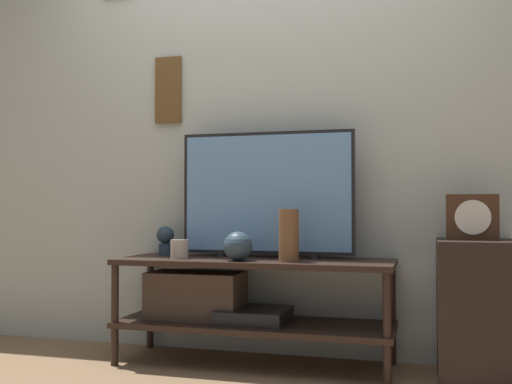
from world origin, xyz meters
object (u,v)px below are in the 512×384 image
object	(u,v)px
television	(267,193)
decorative_bust	(165,239)
vase_round_glass	(238,246)
vase_tall_ceramic	(289,235)
mantel_clock	(472,217)
candle_jar	(180,249)

from	to	relation	value
television	decorative_bust	xyz separation A→B (m)	(-0.62, 0.03, -0.26)
television	vase_round_glass	xyz separation A→B (m)	(-0.09, -0.23, -0.28)
vase_tall_ceramic	mantel_clock	size ratio (longest dim) A/B	1.11
vase_tall_ceramic	decorative_bust	bearing A→B (deg)	163.91
candle_jar	decorative_bust	xyz separation A→B (m)	(-0.17, 0.20, 0.04)
vase_tall_ceramic	candle_jar	size ratio (longest dim) A/B	2.64
television	candle_jar	distance (m)	0.56
vase_tall_ceramic	decorative_bust	distance (m)	0.82
candle_jar	mantel_clock	xyz separation A→B (m)	(1.50, 0.10, 0.18)
vase_tall_ceramic	candle_jar	xyz separation A→B (m)	(-0.61, 0.03, -0.08)
television	mantel_clock	bearing A→B (deg)	-4.01
television	vase_tall_ceramic	size ratio (longest dim) A/B	3.62
decorative_bust	television	bearing A→B (deg)	-2.35
vase_tall_ceramic	candle_jar	distance (m)	0.62
vase_round_glass	decorative_bust	bearing A→B (deg)	154.16
television	mantel_clock	xyz separation A→B (m)	(1.06, -0.07, -0.13)
mantel_clock	candle_jar	bearing A→B (deg)	-176.31
vase_tall_ceramic	mantel_clock	world-z (taller)	mantel_clock
vase_round_glass	mantel_clock	bearing A→B (deg)	7.60
decorative_bust	candle_jar	bearing A→B (deg)	-48.53
television	decorative_bust	size ratio (longest dim) A/B	5.79
vase_tall_ceramic	candle_jar	world-z (taller)	vase_tall_ceramic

